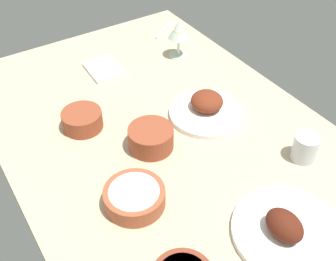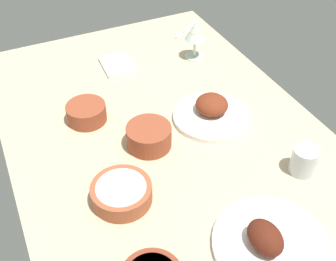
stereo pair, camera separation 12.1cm
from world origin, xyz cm
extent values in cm
cube|color=#C6B28E|center=(0.00, 0.00, 2.00)|extent=(140.00, 90.00, 4.00)
cylinder|color=white|center=(-43.99, -5.07, 4.80)|extent=(26.89, 26.89, 1.60)
ellipsoid|color=#511E11|center=(-43.50, -3.10, 8.36)|extent=(9.62, 7.10, 5.99)
cylinder|color=white|center=(1.50, -15.20, 4.80)|extent=(23.22, 23.22, 1.60)
ellipsoid|color=maroon|center=(2.92, -16.18, 8.17)|extent=(10.16, 9.97, 5.59)
cylinder|color=brown|center=(17.16, 19.32, 6.75)|extent=(12.01, 12.01, 5.50)
cylinder|color=#4C192D|center=(17.16, 19.32, 9.00)|extent=(9.85, 9.85, 1.00)
cylinder|color=brown|center=(-1.26, 6.57, 7.23)|extent=(12.88, 12.88, 6.46)
cylinder|color=#9E3314|center=(-1.26, 6.57, 9.96)|extent=(10.56, 10.56, 1.00)
cylinder|color=#A35133|center=(-16.67, 20.59, 6.37)|extent=(15.29, 15.29, 4.73)
cylinder|color=white|center=(-16.67, 20.59, 8.23)|extent=(12.53, 12.53, 1.00)
cylinder|color=silver|center=(35.41, -27.47, 4.25)|extent=(7.00, 7.00, 0.50)
cylinder|color=silver|center=(35.41, -27.47, 8.00)|extent=(1.00, 1.00, 7.00)
cone|color=silver|center=(35.41, -27.47, 14.75)|extent=(7.60, 7.60, 6.50)
cylinder|color=beige|center=(35.41, -27.47, 13.30)|extent=(4.18, 4.18, 2.80)
cylinder|color=silver|center=(-27.97, -26.35, 7.89)|extent=(6.85, 6.85, 7.79)
cube|color=white|center=(41.73, 0.53, 4.60)|extent=(14.73, 11.42, 1.20)
cube|color=silver|center=(55.24, -34.25, 4.40)|extent=(10.20, 14.73, 0.80)
camera|label=1|loc=(-75.91, 49.05, 86.10)|focal=44.30mm
camera|label=2|loc=(-81.77, 38.50, 86.10)|focal=44.30mm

